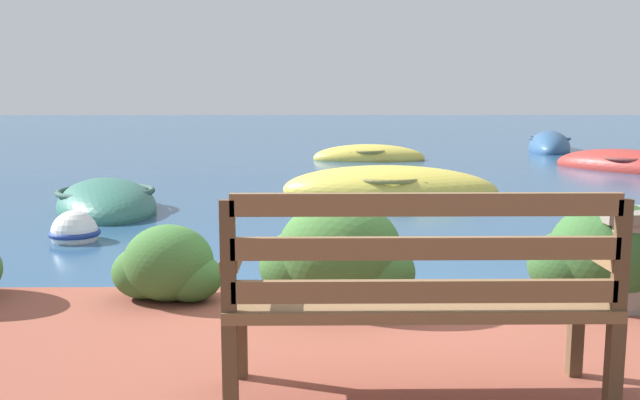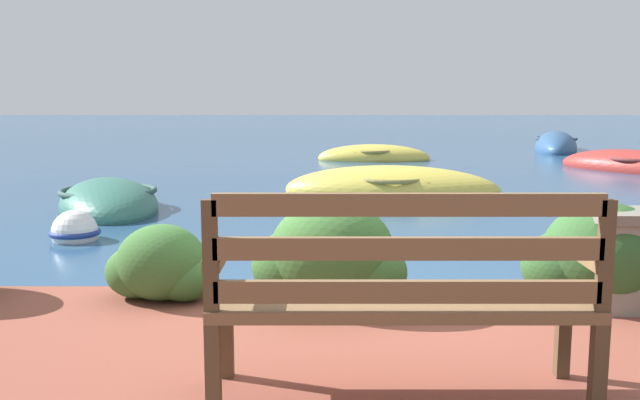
# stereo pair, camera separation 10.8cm
# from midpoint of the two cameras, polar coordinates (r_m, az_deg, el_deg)

# --- Properties ---
(ground_plane) EXTENTS (80.00, 80.00, 0.00)m
(ground_plane) POSITION_cam_midpoint_polar(r_m,az_deg,el_deg) (4.95, 3.44, -9.36)
(ground_plane) COLOR navy
(park_bench) EXTENTS (1.63, 0.48, 0.93)m
(park_bench) POSITION_cam_midpoint_polar(r_m,az_deg,el_deg) (3.04, 7.54, -7.26)
(park_bench) COLOR brown
(park_bench) RESTS_ON patio_terrace
(hedge_clump_left) EXTENTS (0.71, 0.51, 0.49)m
(hedge_clump_left) POSITION_cam_midpoint_polar(r_m,az_deg,el_deg) (4.64, -12.10, -5.27)
(hedge_clump_left) COLOR #38662D
(hedge_clump_left) RESTS_ON patio_terrace
(hedge_clump_centre) EXTENTS (0.97, 0.70, 0.66)m
(hedge_clump_centre) POSITION_cam_midpoint_polar(r_m,az_deg,el_deg) (4.43, 1.38, -4.76)
(hedge_clump_centre) COLOR #38662D
(hedge_clump_centre) RESTS_ON patio_terrace
(hedge_clump_right) EXTENTS (0.94, 0.68, 0.64)m
(hedge_clump_right) POSITION_cam_midpoint_polar(r_m,az_deg,el_deg) (4.79, 22.07, -4.46)
(hedge_clump_right) COLOR #2D5628
(hedge_clump_right) RESTS_ON patio_terrace
(rowboat_nearest) EXTENTS (1.97, 2.64, 0.70)m
(rowboat_nearest) POSITION_cam_midpoint_polar(r_m,az_deg,el_deg) (9.66, -16.33, -0.38)
(rowboat_nearest) COLOR #336B5B
(rowboat_nearest) RESTS_ON ground_plane
(rowboat_mid) EXTENTS (3.33, 1.62, 0.76)m
(rowboat_mid) POSITION_cam_midpoint_polar(r_m,az_deg,el_deg) (10.64, 5.96, 0.76)
(rowboat_mid) COLOR #DBC64C
(rowboat_mid) RESTS_ON ground_plane
(rowboat_far) EXTENTS (2.79, 3.13, 0.71)m
(rowboat_far) POSITION_cam_midpoint_polar(r_m,az_deg,el_deg) (14.99, 24.10, 2.35)
(rowboat_far) COLOR #9E2D28
(rowboat_far) RESTS_ON ground_plane
(rowboat_outer) EXTENTS (2.52, 1.08, 0.61)m
(rowboat_outer) POSITION_cam_midpoint_polar(r_m,az_deg,el_deg) (15.91, 4.44, 3.40)
(rowboat_outer) COLOR #DBC64C
(rowboat_outer) RESTS_ON ground_plane
(rowboat_distant) EXTENTS (1.87, 3.20, 0.87)m
(rowboat_distant) POSITION_cam_midpoint_polar(r_m,az_deg,el_deg) (19.39, 18.41, 4.00)
(rowboat_distant) COLOR #2D517A
(rowboat_distant) RESTS_ON ground_plane
(mooring_buoy) EXTENTS (0.52, 0.52, 0.47)m
(mooring_buoy) POSITION_cam_midpoint_polar(r_m,az_deg,el_deg) (7.78, -18.73, -2.48)
(mooring_buoy) COLOR white
(mooring_buoy) RESTS_ON ground_plane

